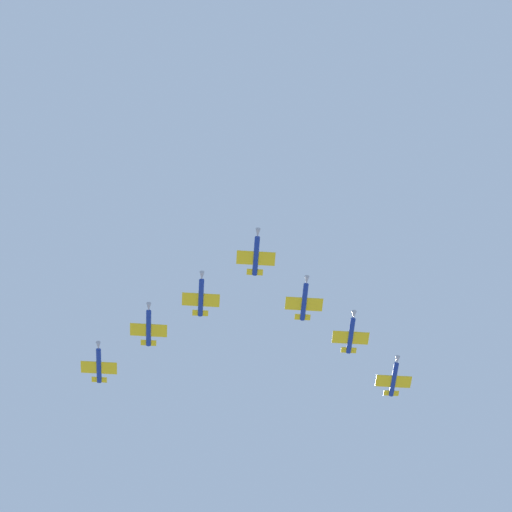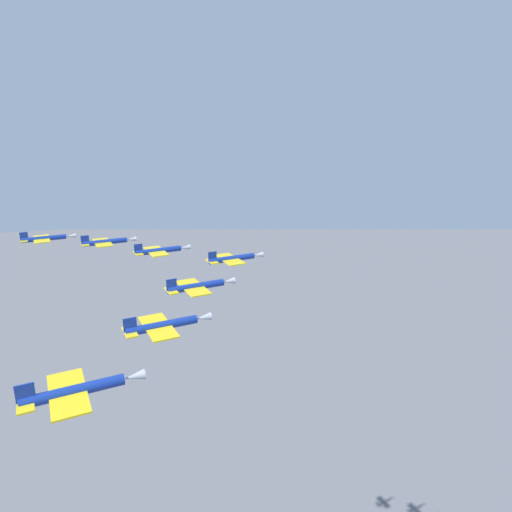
% 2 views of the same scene
% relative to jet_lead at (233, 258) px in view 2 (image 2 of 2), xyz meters
% --- Properties ---
extents(jet_lead, '(9.31, 12.56, 2.60)m').
position_rel_jet_lead_xyz_m(jet_lead, '(0.00, 0.00, 0.00)').
color(jet_lead, navy).
extents(jet_port_inner, '(9.31, 12.56, 2.60)m').
position_rel_jet_lead_xyz_m(jet_port_inner, '(9.98, 13.95, 0.27)').
color(jet_port_inner, navy).
extents(jet_starboard_inner, '(9.31, 12.56, 2.60)m').
position_rel_jet_lead_xyz_m(jet_starboard_inner, '(-13.99, 9.92, -0.27)').
color(jet_starboard_inner, navy).
extents(jet_port_outer, '(9.31, 12.56, 2.60)m').
position_rel_jet_lead_xyz_m(jet_port_outer, '(20.42, 25.14, 0.61)').
color(jet_port_outer, navy).
extents(jet_starboard_outer, '(9.31, 12.56, 2.60)m').
position_rel_jet_lead_xyz_m(jet_starboard_outer, '(-27.52, 17.08, -0.61)').
color(jet_starboard_outer, navy).
extents(jet_center_rear, '(9.31, 12.56, 2.60)m').
position_rel_jet_lead_xyz_m(jet_center_rear, '(30.34, 39.40, 0.24)').
color(jet_center_rear, navy).
extents(jet_port_trail, '(9.31, 12.56, 2.60)m').
position_rel_jet_lead_xyz_m(jet_port_trail, '(-41.56, 27.31, -0.24)').
color(jet_port_trail, navy).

